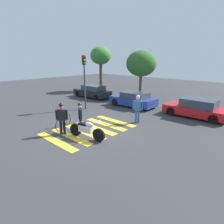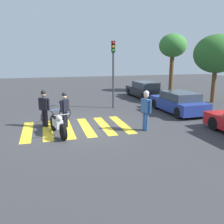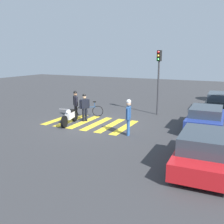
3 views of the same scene
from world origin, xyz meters
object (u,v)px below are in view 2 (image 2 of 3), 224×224
object	(u,v)px
leaning_bicycle	(56,114)
officer_by_motorcycle	(44,106)
car_black_suv	(145,90)
car_blue_hatchback	(178,102)
police_motorcycle	(58,124)
traffic_light_pole	(113,64)
officer_on_foot	(65,108)
pedestrian_bystander	(146,107)

from	to	relation	value
leaning_bicycle	officer_by_motorcycle	distance (m)	1.18
car_black_suv	car_blue_hatchback	bearing A→B (deg)	-2.53
police_motorcycle	traffic_light_pole	distance (m)	6.57
officer_on_foot	police_motorcycle	bearing A→B (deg)	-21.78
officer_by_motorcycle	car_black_suv	distance (m)	10.40
car_black_suv	officer_by_motorcycle	bearing A→B (deg)	-50.71
officer_on_foot	pedestrian_bystander	world-z (taller)	pedestrian_bystander
traffic_light_pole	pedestrian_bystander	bearing A→B (deg)	0.35
police_motorcycle	leaning_bicycle	distance (m)	2.22
leaning_bicycle	pedestrian_bystander	distance (m)	4.73
car_blue_hatchback	car_black_suv	bearing A→B (deg)	177.47
officer_by_motorcycle	car_blue_hatchback	xyz separation A→B (m)	(-0.95, 7.79, -0.41)
pedestrian_bystander	traffic_light_pole	bearing A→B (deg)	-179.65
pedestrian_bystander	car_blue_hatchback	world-z (taller)	pedestrian_bystander
leaning_bicycle	car_black_suv	bearing A→B (deg)	127.80
car_blue_hatchback	traffic_light_pole	world-z (taller)	traffic_light_pole
police_motorcycle	officer_on_foot	world-z (taller)	officer_on_foot
leaning_bicycle	pedestrian_bystander	xyz separation A→B (m)	(2.67, 3.84, 0.69)
car_blue_hatchback	officer_by_motorcycle	bearing A→B (deg)	-83.07
traffic_light_pole	car_blue_hatchback	bearing A→B (deg)	55.15
officer_by_motorcycle	traffic_light_pole	distance (m)	5.80
police_motorcycle	pedestrian_bystander	distance (m)	3.97
leaning_bicycle	officer_on_foot	world-z (taller)	officer_on_foot
police_motorcycle	pedestrian_bystander	world-z (taller)	pedestrian_bystander
police_motorcycle	pedestrian_bystander	bearing A→B (deg)	83.33
leaning_bicycle	officer_on_foot	bearing A→B (deg)	15.90
car_black_suv	car_blue_hatchback	distance (m)	5.64
officer_by_motorcycle	car_black_suv	world-z (taller)	officer_by_motorcycle
officer_on_foot	car_blue_hatchback	bearing A→B (deg)	101.22
car_black_suv	police_motorcycle	bearing A→B (deg)	-43.20
police_motorcycle	car_blue_hatchback	bearing A→B (deg)	108.05
leaning_bicycle	officer_by_motorcycle	xyz separation A→B (m)	(0.80, -0.58, 0.64)
police_motorcycle	officer_on_foot	xyz separation A→B (m)	(-1.01, 0.40, 0.51)
officer_on_foot	officer_by_motorcycle	distance (m)	1.02
leaning_bicycle	car_black_suv	size ratio (longest dim) A/B	0.36
officer_by_motorcycle	car_blue_hatchback	world-z (taller)	officer_by_motorcycle
police_motorcycle	officer_by_motorcycle	distance (m)	1.62
officer_on_foot	traffic_light_pole	world-z (taller)	traffic_light_pole
officer_by_motorcycle	car_black_suv	bearing A→B (deg)	129.29
pedestrian_bystander	officer_by_motorcycle	bearing A→B (deg)	-112.98
police_motorcycle	traffic_light_pole	xyz separation A→B (m)	(-4.74, 3.86, 2.40)
officer_on_foot	pedestrian_bystander	xyz separation A→B (m)	(1.46, 3.49, 0.10)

